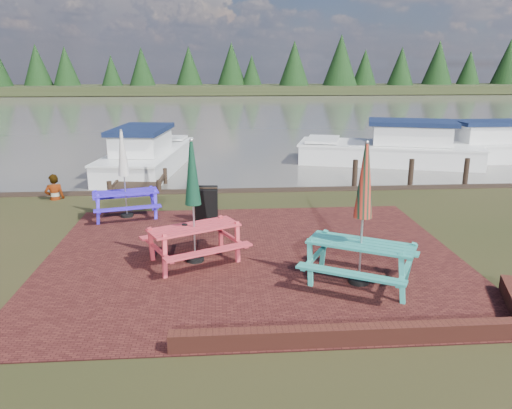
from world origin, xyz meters
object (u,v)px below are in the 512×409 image
at_px(picnic_table_red, 194,221).
at_px(boat_near, 393,150).
at_px(person, 52,175).
at_px(jetty, 151,164).
at_px(picnic_table_teal, 361,237).
at_px(boat_jetty, 147,156).
at_px(chalkboard, 206,205).
at_px(boat_far, 475,148).
at_px(picnic_table_blue, 125,188).

relative_size(picnic_table_red, boat_near, 0.32).
bearing_deg(person, picnic_table_red, 113.48).
relative_size(picnic_table_red, jetty, 0.29).
bearing_deg(picnic_table_teal, boat_jetty, 144.53).
height_order(picnic_table_red, jetty, picnic_table_red).
bearing_deg(boat_near, picnic_table_teal, 174.96).
distance_m(chalkboard, person, 5.53).
distance_m(picnic_table_red, boat_far, 16.85).
distance_m(picnic_table_blue, boat_near, 12.95).
bearing_deg(person, picnic_table_teal, 122.28).
distance_m(picnic_table_teal, picnic_table_blue, 7.05).
distance_m(picnic_table_blue, jetty, 7.06).
relative_size(chalkboard, jetty, 0.11).
bearing_deg(chalkboard, boat_jetty, 112.51).
distance_m(picnic_table_red, chalkboard, 2.71).
bearing_deg(boat_jetty, boat_far, 12.31).
distance_m(boat_near, boat_far, 3.95).
distance_m(picnic_table_red, picnic_table_blue, 3.95).
relative_size(boat_far, person, 4.02).
bearing_deg(picnic_table_blue, jetty, 77.92).
height_order(boat_near, boat_far, boat_near).
xyz_separation_m(picnic_table_teal, jetty, (-5.44, 11.75, -0.85)).
height_order(picnic_table_red, person, picnic_table_red).
height_order(picnic_table_teal, boat_near, picnic_table_teal).
relative_size(chalkboard, boat_far, 0.15).
xyz_separation_m(boat_jetty, boat_near, (10.61, 0.82, 0.01)).
relative_size(picnic_table_teal, boat_far, 0.43).
distance_m(boat_far, person, 17.86).
distance_m(chalkboard, boat_near, 11.80).
relative_size(picnic_table_teal, chalkboard, 2.81).
bearing_deg(picnic_table_teal, picnic_table_blue, 167.04).
relative_size(jetty, person, 5.68).
xyz_separation_m(jetty, boat_far, (14.39, 1.25, 0.28)).
height_order(picnic_table_teal, picnic_table_blue, picnic_table_teal).
bearing_deg(chalkboard, person, 154.16).
distance_m(jetty, boat_near, 10.51).
height_order(boat_jetty, person, boat_jetty).
bearing_deg(picnic_table_blue, picnic_table_teal, -56.17).
bearing_deg(person, boat_far, -176.26).
bearing_deg(picnic_table_teal, boat_far, 84.74).
xyz_separation_m(chalkboard, boat_jetty, (-2.59, 7.84, -0.08)).
xyz_separation_m(jetty, person, (-2.34, -4.97, 0.68)).
height_order(picnic_table_red, boat_far, picnic_table_red).
bearing_deg(jetty, boat_near, 5.00).
height_order(picnic_table_blue, chalkboard, picnic_table_blue).
bearing_deg(boat_near, boat_far, -68.55).
height_order(picnic_table_blue, boat_jetty, picnic_table_blue).
distance_m(picnic_table_blue, person, 3.28).
bearing_deg(chalkboard, picnic_table_red, -89.81).
distance_m(boat_jetty, person, 5.53).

